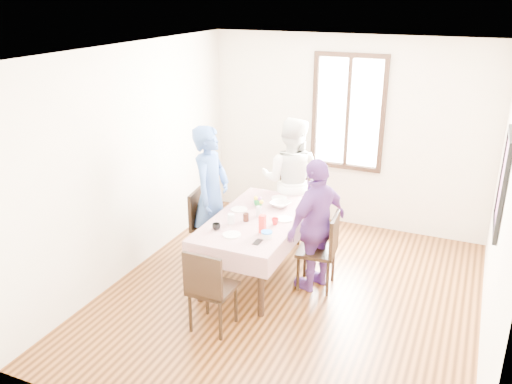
# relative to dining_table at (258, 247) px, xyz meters

# --- Properties ---
(ground) EXTENTS (4.50, 4.50, 0.00)m
(ground) POSITION_rel_dining_table_xyz_m (0.52, -0.28, -0.38)
(ground) COLOR #321908
(ground) RESTS_ON ground
(back_wall) EXTENTS (4.00, 0.00, 4.00)m
(back_wall) POSITION_rel_dining_table_xyz_m (0.52, 1.97, 0.98)
(back_wall) COLOR beige
(back_wall) RESTS_ON ground
(right_wall) EXTENTS (0.00, 4.50, 4.50)m
(right_wall) POSITION_rel_dining_table_xyz_m (2.52, -0.28, 0.98)
(right_wall) COLOR beige
(right_wall) RESTS_ON ground
(window_frame) EXTENTS (1.02, 0.06, 1.62)m
(window_frame) POSITION_rel_dining_table_xyz_m (0.52, 1.95, 1.27)
(window_frame) COLOR black
(window_frame) RESTS_ON back_wall
(window_pane) EXTENTS (0.90, 0.02, 1.50)m
(window_pane) POSITION_rel_dining_table_xyz_m (0.52, 1.96, 1.27)
(window_pane) COLOR white
(window_pane) RESTS_ON back_wall
(art_poster) EXTENTS (0.04, 0.76, 0.96)m
(art_poster) POSITION_rel_dining_table_xyz_m (2.50, 0.02, 1.18)
(art_poster) COLOR red
(art_poster) RESTS_ON right_wall
(dining_table) EXTENTS (0.85, 1.65, 0.75)m
(dining_table) POSITION_rel_dining_table_xyz_m (0.00, 0.00, 0.00)
(dining_table) COLOR black
(dining_table) RESTS_ON ground
(tablecloth) EXTENTS (0.97, 1.77, 0.01)m
(tablecloth) POSITION_rel_dining_table_xyz_m (-0.00, 0.00, 0.38)
(tablecloth) COLOR #4E040C
(tablecloth) RESTS_ON dining_table
(chair_left) EXTENTS (0.47, 0.47, 0.91)m
(chair_left) POSITION_rel_dining_table_xyz_m (-0.71, 0.15, 0.08)
(chair_left) COLOR black
(chair_left) RESTS_ON ground
(chair_right) EXTENTS (0.46, 0.46, 0.91)m
(chair_right) POSITION_rel_dining_table_xyz_m (0.71, 0.05, 0.08)
(chair_right) COLOR black
(chair_right) RESTS_ON ground
(chair_far) EXTENTS (0.45, 0.45, 0.91)m
(chair_far) POSITION_rel_dining_table_xyz_m (0.00, 1.14, 0.08)
(chair_far) COLOR black
(chair_far) RESTS_ON ground
(chair_near) EXTENTS (0.43, 0.43, 0.91)m
(chair_near) POSITION_rel_dining_table_xyz_m (0.00, -1.14, 0.08)
(chair_near) COLOR black
(chair_near) RESTS_ON ground
(person_left) EXTENTS (0.45, 0.66, 1.75)m
(person_left) POSITION_rel_dining_table_xyz_m (-0.69, 0.15, 0.50)
(person_left) COLOR #345596
(person_left) RESTS_ON ground
(person_far) EXTENTS (0.90, 0.73, 1.71)m
(person_far) POSITION_rel_dining_table_xyz_m (0.00, 1.12, 0.48)
(person_far) COLOR white
(person_far) RESTS_ON ground
(person_right) EXTENTS (0.71, 0.99, 1.55)m
(person_right) POSITION_rel_dining_table_xyz_m (0.69, 0.05, 0.40)
(person_right) COLOR #5B3179
(person_right) RESTS_ON ground
(mug_black) EXTENTS (0.11, 0.11, 0.07)m
(mug_black) POSITION_rel_dining_table_xyz_m (-0.29, -0.48, 0.42)
(mug_black) COLOR black
(mug_black) RESTS_ON tablecloth
(mug_flag) EXTENTS (0.11, 0.11, 0.08)m
(mug_flag) POSITION_rel_dining_table_xyz_m (0.26, -0.10, 0.43)
(mug_flag) COLOR red
(mug_flag) RESTS_ON tablecloth
(mug_green) EXTENTS (0.15, 0.15, 0.09)m
(mug_green) POSITION_rel_dining_table_xyz_m (-0.14, 0.34, 0.43)
(mug_green) COLOR #0C7226
(mug_green) RESTS_ON tablecloth
(serving_bowl) EXTENTS (0.29, 0.29, 0.06)m
(serving_bowl) POSITION_rel_dining_table_xyz_m (0.12, 0.42, 0.42)
(serving_bowl) COLOR white
(serving_bowl) RESTS_ON tablecloth
(juice_carton) EXTENTS (0.06, 0.06, 0.20)m
(juice_carton) POSITION_rel_dining_table_xyz_m (0.21, -0.35, 0.49)
(juice_carton) COLOR red
(juice_carton) RESTS_ON tablecloth
(butter_tub) EXTENTS (0.12, 0.12, 0.06)m
(butter_tub) POSITION_rel_dining_table_xyz_m (0.30, -0.44, 0.42)
(butter_tub) COLOR white
(butter_tub) RESTS_ON tablecloth
(jam_jar) EXTENTS (0.07, 0.07, 0.09)m
(jam_jar) POSITION_rel_dining_table_xyz_m (-0.09, -0.14, 0.43)
(jam_jar) COLOR black
(jam_jar) RESTS_ON tablecloth
(drinking_glass) EXTENTS (0.08, 0.08, 0.11)m
(drinking_glass) POSITION_rel_dining_table_xyz_m (-0.22, -0.27, 0.44)
(drinking_glass) COLOR silver
(drinking_glass) RESTS_ON tablecloth
(smartphone) EXTENTS (0.07, 0.14, 0.01)m
(smartphone) POSITION_rel_dining_table_xyz_m (0.25, -0.59, 0.39)
(smartphone) COLOR black
(smartphone) RESTS_ON tablecloth
(flower_vase) EXTENTS (0.06, 0.06, 0.12)m
(flower_vase) POSITION_rel_dining_table_xyz_m (-0.01, 0.05, 0.45)
(flower_vase) COLOR silver
(flower_vase) RESTS_ON tablecloth
(plate_left) EXTENTS (0.20, 0.20, 0.01)m
(plate_left) POSITION_rel_dining_table_xyz_m (-0.30, 0.13, 0.39)
(plate_left) COLOR white
(plate_left) RESTS_ON tablecloth
(plate_right) EXTENTS (0.20, 0.20, 0.01)m
(plate_right) POSITION_rel_dining_table_xyz_m (0.30, 0.08, 0.39)
(plate_right) COLOR white
(plate_right) RESTS_ON tablecloth
(plate_far) EXTENTS (0.20, 0.20, 0.01)m
(plate_far) POSITION_rel_dining_table_xyz_m (0.01, 0.66, 0.39)
(plate_far) COLOR white
(plate_far) RESTS_ON tablecloth
(plate_near) EXTENTS (0.20, 0.20, 0.01)m
(plate_near) POSITION_rel_dining_table_xyz_m (-0.07, -0.54, 0.39)
(plate_near) COLOR white
(plate_near) RESTS_ON tablecloth
(butter_lid) EXTENTS (0.12, 0.12, 0.01)m
(butter_lid) POSITION_rel_dining_table_xyz_m (0.30, -0.44, 0.45)
(butter_lid) COLOR blue
(butter_lid) RESTS_ON butter_tub
(flower_bunch) EXTENTS (0.09, 0.09, 0.10)m
(flower_bunch) POSITION_rel_dining_table_xyz_m (-0.01, 0.05, 0.56)
(flower_bunch) COLOR yellow
(flower_bunch) RESTS_ON flower_vase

